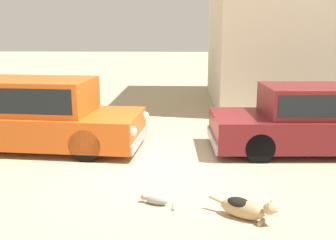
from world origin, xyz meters
The scene contains 5 objects.
ground_plane centered at (0.00, 0.00, 0.00)m, with size 80.00×80.00×0.00m, color tan.
parked_sedan_nearest centered at (-2.83, 1.23, 0.81)m, with size 4.93×2.15×1.56m.
parked_sedan_second centered at (3.27, 1.23, 0.71)m, with size 4.43×1.94×1.44m.
stray_dog_spotted centered at (1.40, -2.03, 0.16)m, with size 0.95×0.60×0.37m.
stray_cat centered at (0.11, -1.62, 0.07)m, with size 0.54×0.35×0.15m.
Camera 1 is at (0.53, -7.10, 2.60)m, focal length 41.47 mm.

